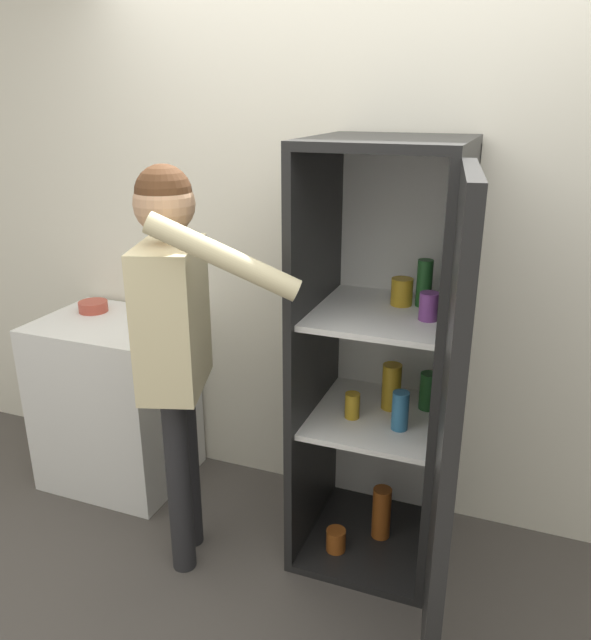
# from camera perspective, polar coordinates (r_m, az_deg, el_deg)

# --- Properties ---
(ground_plane) EXTENTS (12.00, 12.00, 0.00)m
(ground_plane) POSITION_cam_1_polar(r_m,az_deg,el_deg) (2.72, -1.40, -26.02)
(ground_plane) COLOR #4C4742
(wall_back) EXTENTS (7.00, 0.06, 2.55)m
(wall_back) POSITION_cam_1_polar(r_m,az_deg,el_deg) (2.90, 5.84, 6.31)
(wall_back) COLOR silver
(wall_back) RESTS_ON ground_plane
(refrigerator) EXTENTS (0.73, 1.25, 1.80)m
(refrigerator) POSITION_cam_1_polar(r_m,az_deg,el_deg) (2.54, 9.01, -5.03)
(refrigerator) COLOR black
(refrigerator) RESTS_ON ground_plane
(person) EXTENTS (0.74, 0.51, 1.72)m
(person) POSITION_cam_1_polar(r_m,az_deg,el_deg) (2.49, -10.98, -0.11)
(person) COLOR #262628
(person) RESTS_ON ground_plane
(counter) EXTENTS (0.70, 0.57, 0.89)m
(counter) POSITION_cam_1_polar(r_m,az_deg,el_deg) (3.41, -16.07, -7.12)
(counter) COLOR white
(counter) RESTS_ON ground_plane
(bowl) EXTENTS (0.15, 0.15, 0.05)m
(bowl) POSITION_cam_1_polar(r_m,az_deg,el_deg) (3.40, -18.01, 1.18)
(bowl) COLOR #B24738
(bowl) RESTS_ON counter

